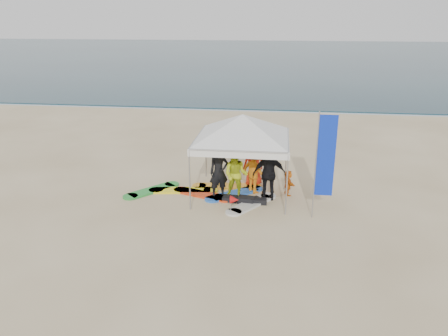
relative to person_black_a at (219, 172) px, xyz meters
The scene contains 14 objects.
ground 3.05m from the person_black_a, 82.67° to the right, with size 120.00×120.00×0.00m, color beige.
ocean 57.13m from the person_black_a, 89.63° to the left, with size 160.00×84.00×0.08m, color #0C2633.
shoreline_foam 15.35m from the person_black_a, 88.62° to the left, with size 160.00×1.20×0.01m, color silver.
person_black_a is the anchor object (origin of this frame).
person_yellow 0.62m from the person_black_a, ahead, with size 0.87×0.68×1.79m, color #C6D91E.
person_orange_a 1.35m from the person_black_a, 25.71° to the left, with size 1.10×0.64×1.71m, color orange.
person_black_b 1.76m from the person_black_a, ahead, with size 1.14×0.47×1.94m, color black.
person_orange_b 1.74m from the person_black_a, 49.20° to the left, with size 0.86×0.56×1.75m, color red.
person_seated 2.54m from the person_black_a, 11.82° to the left, with size 0.86×0.27×0.93m, color orange.
canopy_tent 2.18m from the person_black_a, 26.60° to the left, with size 4.47×4.47×3.37m.
feather_flag 3.86m from the person_black_a, 20.26° to the right, with size 0.59×0.04×3.47m.
marker_pennant 1.58m from the person_black_a, 62.49° to the right, with size 0.28×0.28×0.64m.
gear_pile 1.37m from the person_black_a, 21.10° to the right, with size 1.57×0.54×0.22m.
surfboard_spread 1.02m from the person_black_a, 152.32° to the left, with size 5.32×2.81×0.07m.
Camera 1 is at (1.68, -11.41, 6.18)m, focal length 35.00 mm.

